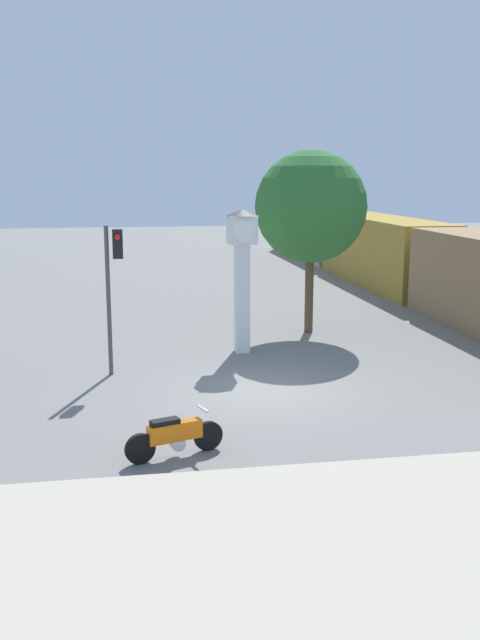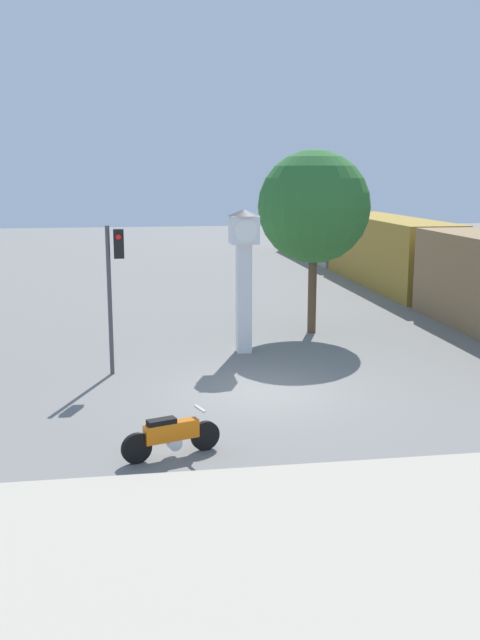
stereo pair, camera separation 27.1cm
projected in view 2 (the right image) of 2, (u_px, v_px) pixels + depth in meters
name	position (u px, v px, depth m)	size (l,w,h in m)	color
ground_plane	(261.00, 391.00, 18.56)	(120.00, 120.00, 0.00)	slate
sidewalk_strip	(357.00, 544.00, 10.79)	(36.00, 6.00, 0.10)	#B2A893
motorcycle	(171.00, 435.00, 14.19)	(2.01, 0.81, 0.92)	black
clock_tower	(244.00, 259.00, 22.08)	(1.02, 1.02, 4.50)	white
freight_train	(389.00, 251.00, 36.13)	(2.80, 37.74, 3.40)	olive
traffic_light	(114.00, 273.00, 19.63)	(0.50, 0.35, 4.18)	#47474C
street_tree	(314.00, 207.00, 24.59)	(3.90, 3.90, 6.40)	brown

